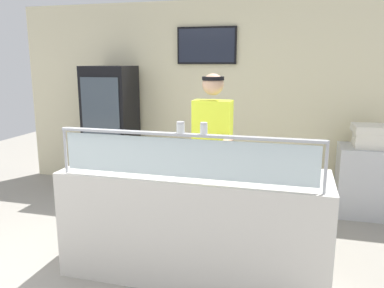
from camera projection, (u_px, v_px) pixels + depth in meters
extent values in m
plane|color=gray|center=(209.00, 242.00, 4.13)|extent=(12.00, 12.00, 0.00)
cube|color=beige|center=(238.00, 99.00, 5.50)|extent=(6.68, 0.08, 2.70)
cube|color=black|center=(207.00, 45.00, 5.40)|extent=(0.84, 0.04, 0.51)
cube|color=#1E2333|center=(206.00, 45.00, 5.38)|extent=(0.79, 0.01, 0.46)
cube|color=silver|center=(194.00, 223.00, 3.44)|extent=(2.28, 0.75, 0.95)
cylinder|color=#B2B5BC|center=(65.00, 150.00, 3.27)|extent=(0.02, 0.02, 0.39)
cylinder|color=#B2B5BC|center=(326.00, 168.00, 2.74)|extent=(0.02, 0.02, 0.39)
cube|color=silver|center=(184.00, 158.00, 3.00)|extent=(2.02, 0.01, 0.31)
cube|color=#B2B5BC|center=(184.00, 135.00, 2.97)|extent=(2.08, 0.06, 0.02)
cylinder|color=#9EA0A8|center=(199.00, 169.00, 3.39)|extent=(0.50, 0.50, 0.01)
cylinder|color=tan|center=(199.00, 167.00, 3.39)|extent=(0.47, 0.47, 0.02)
cylinder|color=gold|center=(199.00, 166.00, 3.39)|extent=(0.42, 0.42, 0.01)
cube|color=#ADAFB7|center=(204.00, 166.00, 3.36)|extent=(0.10, 0.29, 0.01)
cylinder|color=white|center=(181.00, 129.00, 2.96)|extent=(0.06, 0.06, 0.07)
cylinder|color=white|center=(181.00, 130.00, 2.96)|extent=(0.05, 0.05, 0.05)
cylinder|color=silver|center=(181.00, 123.00, 2.95)|extent=(0.06, 0.06, 0.02)
cylinder|color=white|center=(204.00, 130.00, 2.92)|extent=(0.06, 0.06, 0.07)
cylinder|color=red|center=(204.00, 131.00, 2.92)|extent=(0.05, 0.05, 0.05)
cylinder|color=silver|center=(204.00, 124.00, 2.91)|extent=(0.05, 0.05, 0.02)
cylinder|color=#23232D|center=(201.00, 198.00, 4.06)|extent=(0.13, 0.13, 0.95)
cylinder|color=#23232D|center=(222.00, 200.00, 4.00)|extent=(0.13, 0.13, 0.95)
cube|color=#D8EA33|center=(213.00, 128.00, 3.87)|extent=(0.38, 0.21, 0.55)
sphere|color=tan|center=(213.00, 84.00, 3.78)|extent=(0.21, 0.21, 0.21)
cylinder|color=black|center=(213.00, 78.00, 3.77)|extent=(0.21, 0.21, 0.04)
cylinder|color=tan|center=(226.00, 143.00, 3.64)|extent=(0.08, 0.34, 0.08)
cube|color=black|center=(112.00, 130.00, 5.63)|extent=(0.66, 0.58, 1.81)
cube|color=#38424C|center=(101.00, 131.00, 5.34)|extent=(0.56, 0.02, 1.45)
cylinder|color=green|center=(93.00, 125.00, 5.48)|extent=(0.06, 0.06, 0.20)
cylinder|color=blue|center=(101.00, 125.00, 5.45)|extent=(0.06, 0.06, 0.20)
cylinder|color=red|center=(109.00, 126.00, 5.41)|extent=(0.06, 0.06, 0.20)
cylinder|color=green|center=(117.00, 126.00, 5.38)|extent=(0.06, 0.06, 0.20)
cube|color=#B7BABF|center=(367.00, 181.00, 4.79)|extent=(0.70, 0.55, 0.86)
cube|color=silver|center=(371.00, 145.00, 4.70)|extent=(0.40, 0.40, 0.04)
cube|color=silver|center=(371.00, 142.00, 4.69)|extent=(0.41, 0.41, 0.04)
cube|color=silver|center=(372.00, 138.00, 4.68)|extent=(0.41, 0.41, 0.04)
cube|color=silver|center=(372.00, 134.00, 4.67)|extent=(0.41, 0.41, 0.04)
cube|color=silver|center=(370.00, 130.00, 4.66)|extent=(0.42, 0.42, 0.04)
cube|color=silver|center=(371.00, 127.00, 4.65)|extent=(0.42, 0.42, 0.04)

